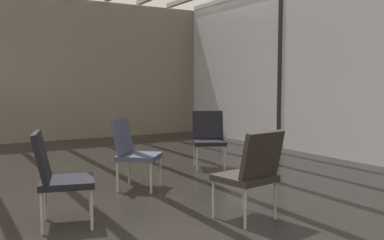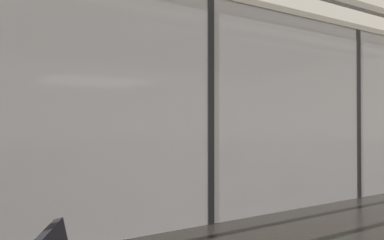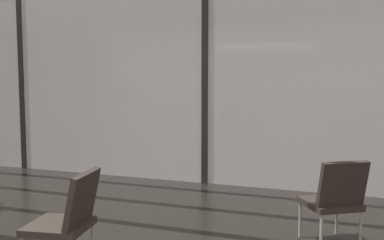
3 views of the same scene
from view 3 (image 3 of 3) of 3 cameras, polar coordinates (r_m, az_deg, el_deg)
glass_curtain_wall at (r=6.74m, az=1.81°, el=5.28°), size 14.00×0.08×3.24m
window_mullion_0 at (r=8.50m, az=-21.36°, el=4.92°), size 0.10×0.12×3.24m
window_mullion_1 at (r=6.74m, az=1.81°, el=5.28°), size 0.10×0.12×3.24m
parked_airplane at (r=12.15m, az=9.08°, el=6.83°), size 11.40×3.93×3.93m
lounge_chair_2 at (r=3.83m, az=-15.96°, el=-12.05°), size 0.59×0.56×0.87m
lounge_chair_4 at (r=4.48m, az=18.33°, el=-9.56°), size 0.69×0.70×0.87m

